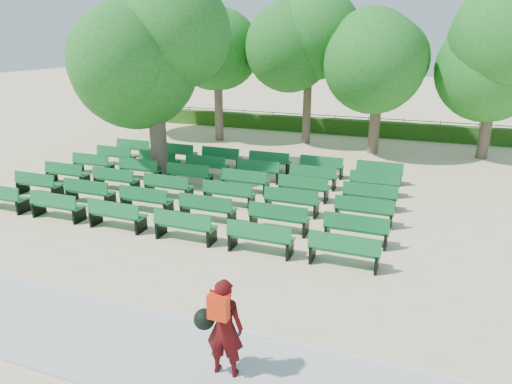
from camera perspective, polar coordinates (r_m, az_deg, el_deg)
ground at (r=15.68m, az=-4.26°, el=-2.03°), size 120.00×120.00×0.00m
paving at (r=10.19m, az=-22.52°, el=-15.74°), size 30.00×2.20×0.06m
curb at (r=10.88m, az=-18.42°, el=-12.73°), size 30.00×0.12×0.10m
hedge at (r=28.44m, az=7.64°, el=8.29°), size 26.00×0.70×0.90m
fence at (r=28.91m, az=7.79°, el=7.55°), size 26.00×0.10×1.02m
tree_line at (r=24.73m, az=5.46°, el=5.73°), size 21.80×6.80×7.04m
bench_array at (r=17.02m, az=-5.99°, el=-0.05°), size 1.83×0.66×1.14m
tree_among at (r=18.55m, az=-12.84°, el=16.51°), size 4.95×4.95×7.24m
person at (r=7.94m, az=-4.21°, el=-16.37°), size 0.87×0.53×1.81m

